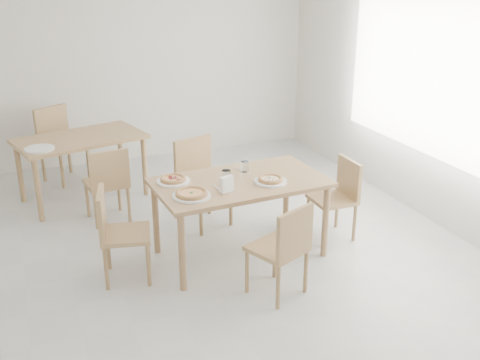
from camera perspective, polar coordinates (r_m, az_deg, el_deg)
name	(u,v)px	position (r m, az deg, el deg)	size (l,w,h in m)	color
room	(444,81)	(6.00, 20.02, 9.42)	(7.28, 7.00, 7.00)	beige
main_table	(240,189)	(5.12, 0.00, -0.88)	(1.59, 0.97, 0.75)	tan
chair_south	(284,245)	(4.56, 4.52, -6.59)	(0.53, 0.53, 0.82)	tan
chair_north	(200,175)	(5.86, -4.12, 0.46)	(0.56, 0.56, 0.91)	tan
chair_west	(116,229)	(4.91, -12.48, -4.84)	(0.49, 0.49, 0.83)	tan
chair_east	(339,193)	(5.65, 10.03, -1.29)	(0.40, 0.40, 0.80)	tan
plate_margherita	(192,196)	(4.75, -4.95, -1.61)	(0.33, 0.33, 0.02)	white
plate_mushroom	(270,181)	(5.05, 3.11, -0.15)	(0.30, 0.30, 0.02)	white
plate_pepperoni	(173,181)	(5.08, -6.80, -0.13)	(0.30, 0.30, 0.02)	white
pizza_margherita	(191,193)	(4.74, -4.96, -1.36)	(0.34, 0.34, 0.03)	tan
pizza_mushroom	(270,179)	(5.04, 3.12, 0.09)	(0.29, 0.29, 0.03)	tan
pizza_pepperoni	(173,179)	(5.07, -6.81, 0.11)	(0.24, 0.24, 0.03)	tan
tumbler_a	(226,176)	(5.05, -1.41, 0.41)	(0.08, 0.08, 0.11)	white
tumbler_b	(245,166)	(5.30, 0.48, 1.39)	(0.07, 0.07, 0.10)	white
napkin_holder	(227,185)	(4.80, -1.37, -0.51)	(0.15, 0.10, 0.15)	silver
fork_a	(242,170)	(5.33, 0.19, 0.99)	(0.02, 0.19, 0.01)	silver
fork_b	(217,188)	(4.92, -2.33, -0.80)	(0.02, 0.19, 0.01)	silver
second_table	(80,145)	(6.66, -15.90, 3.48)	(1.55, 1.12, 0.75)	tan
chair_back_s	(108,180)	(6.01, -13.28, -0.01)	(0.45, 0.45, 0.83)	tan
chair_back_n	(59,138)	(7.41, -17.93, 4.04)	(0.63, 0.63, 0.93)	tan
plate_empty	(39,149)	(6.31, -19.70, 3.01)	(0.31, 0.31, 0.02)	white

